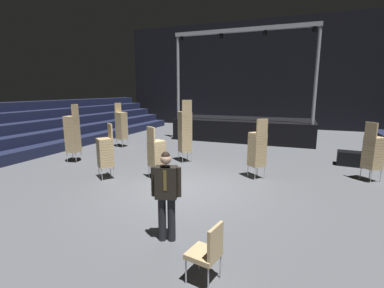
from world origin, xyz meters
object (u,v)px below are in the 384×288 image
object	(u,v)px
chair_stack_rear_left	(73,133)
chair_stack_mid_left	(121,125)
chair_stack_front_left	(185,131)
chair_stack_mid_right	(105,152)
chair_stack_rear_right	(156,152)
man_with_tie	(166,191)
stage_riser	(244,128)
loose_chair_near_man	(208,250)
chair_stack_front_right	(257,149)
chair_stack_mid_centre	(373,152)
equipment_road_case	(350,158)

from	to	relation	value
chair_stack_rear_left	chair_stack_mid_left	bearing A→B (deg)	-11.69
chair_stack_front_left	chair_stack_rear_left	distance (m)	4.47
chair_stack_mid_right	chair_stack_rear_right	distance (m)	1.63
man_with_tie	chair_stack_mid_left	world-z (taller)	chair_stack_mid_left
stage_riser	chair_stack_mid_right	world-z (taller)	stage_riser
chair_stack_rear_left	loose_chair_near_man	world-z (taller)	chair_stack_rear_left
chair_stack_front_right	chair_stack_mid_centre	distance (m)	3.57
equipment_road_case	loose_chair_near_man	world-z (taller)	loose_chair_near_man
stage_riser	chair_stack_front_right	bearing A→B (deg)	-76.28
stage_riser	chair_stack_rear_right	world-z (taller)	stage_riser
chair_stack_front_right	chair_stack_rear_left	world-z (taller)	chair_stack_rear_left
equipment_road_case	chair_stack_front_right	bearing A→B (deg)	-137.44
chair_stack_rear_left	chair_stack_mid_centre	bearing A→B (deg)	-93.30
stage_riser	chair_stack_front_left	bearing A→B (deg)	-101.24
chair_stack_front_right	equipment_road_case	world-z (taller)	chair_stack_front_right
chair_stack_front_left	chair_stack_rear_right	world-z (taller)	chair_stack_front_left
chair_stack_mid_centre	equipment_road_case	size ratio (longest dim) A/B	2.09
chair_stack_front_left	chair_stack_mid_right	size ratio (longest dim) A/B	1.38
chair_stack_mid_right	man_with_tie	bearing A→B (deg)	179.34
chair_stack_front_right	chair_stack_mid_left	world-z (taller)	chair_stack_mid_left
chair_stack_mid_left	chair_stack_front_left	bearing A→B (deg)	79.63
chair_stack_rear_right	chair_stack_mid_centre	bearing A→B (deg)	46.94
man_with_tie	chair_stack_front_left	bearing A→B (deg)	-86.99
man_with_tie	chair_stack_mid_centre	size ratio (longest dim) A/B	0.93
chair_stack_front_left	equipment_road_case	world-z (taller)	chair_stack_front_left
equipment_road_case	chair_stack_mid_centre	bearing A→B (deg)	-80.87
loose_chair_near_man	stage_riser	bearing A→B (deg)	19.80
chair_stack_mid_right	chair_stack_rear_left	xyz separation A→B (m)	(-2.62, 1.32, 0.25)
chair_stack_front_right	loose_chair_near_man	distance (m)	5.42
man_with_tie	chair_stack_rear_left	distance (m)	7.35
equipment_road_case	loose_chair_near_man	distance (m)	8.82
chair_stack_mid_left	chair_stack_rear_right	bearing A→B (deg)	56.94
chair_stack_mid_centre	man_with_tie	bearing A→B (deg)	-75.92
stage_riser	chair_stack_rear_left	xyz separation A→B (m)	(-5.38, -7.81, 0.48)
chair_stack_front_right	chair_stack_rear_right	xyz separation A→B (m)	(-3.05, -1.20, -0.13)
chair_stack_rear_left	equipment_road_case	bearing A→B (deg)	-83.19
chair_stack_rear_right	equipment_road_case	bearing A→B (deg)	61.63
chair_stack_mid_right	chair_stack_rear_left	world-z (taller)	chair_stack_rear_left
chair_stack_mid_right	chair_stack_mid_centre	bearing A→B (deg)	-123.58
chair_stack_mid_right	equipment_road_case	bearing A→B (deg)	-111.59
loose_chair_near_man	chair_stack_rear_right	bearing A→B (deg)	48.06
chair_stack_front_right	chair_stack_rear_left	size ratio (longest dim) A/B	0.85
stage_riser	chair_stack_front_left	world-z (taller)	stage_riser
chair_stack_front_left	chair_stack_front_right	xyz separation A→B (m)	(3.01, -1.13, -0.25)
chair_stack_mid_left	stage_riser	bearing A→B (deg)	141.09
man_with_tie	chair_stack_mid_right	world-z (taller)	chair_stack_mid_right
chair_stack_front_left	chair_stack_mid_centre	world-z (taller)	chair_stack_front_left
chair_stack_mid_right	chair_stack_rear_right	world-z (taller)	chair_stack_mid_right
man_with_tie	chair_stack_front_left	distance (m)	6.02
man_with_tie	chair_stack_mid_right	bearing A→B (deg)	-53.78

